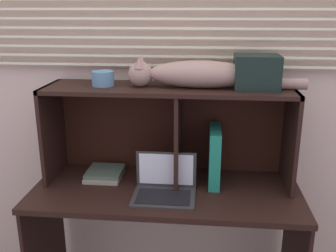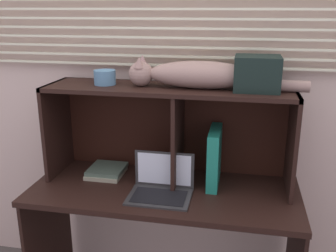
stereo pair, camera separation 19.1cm
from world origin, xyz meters
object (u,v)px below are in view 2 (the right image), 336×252
book_stack (107,171)px  storage_box (257,73)px  laptop (162,187)px  binder_upright (214,157)px  cat (196,75)px  small_basket (105,77)px

book_stack → storage_box: bearing=0.1°
storage_box → laptop: bearing=-158.1°
binder_upright → book_stack: (-0.61, -0.00, -0.13)m
cat → laptop: size_ratio=2.87×
laptop → binder_upright: size_ratio=1.02×
binder_upright → small_basket: small_basket is taller
cat → laptop: cat is taller
laptop → book_stack: laptop is taller
book_stack → small_basket: bearing=6.1°
binder_upright → storage_box: size_ratio=1.40×
cat → storage_box: storage_box is taller
laptop → small_basket: small_basket is taller
cat → binder_upright: size_ratio=2.93×
small_basket → storage_box: storage_box is taller
laptop → small_basket: (-0.34, 0.18, 0.52)m
cat → binder_upright: (0.11, 0.00, -0.43)m
laptop → storage_box: bearing=21.9°
cat → laptop: 0.59m
cat → binder_upright: bearing=0.0°
binder_upright → small_basket: size_ratio=2.68×
binder_upright → storage_box: bearing=0.0°
cat → storage_box: bearing=0.0°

